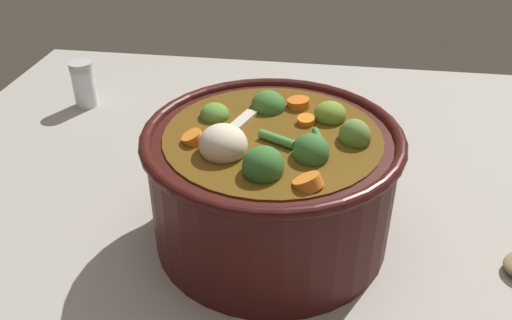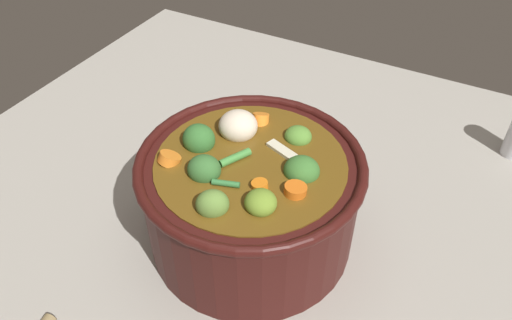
# 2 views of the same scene
# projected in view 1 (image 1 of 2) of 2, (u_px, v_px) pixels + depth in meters

# --- Properties ---
(ground_plane) EXTENTS (1.10, 1.10, 0.00)m
(ground_plane) POSITION_uv_depth(u_px,v_px,m) (271.00, 233.00, 0.66)
(ground_plane) COLOR #9E998E
(cooking_pot) EXTENTS (0.29, 0.29, 0.17)m
(cooking_pot) POSITION_uv_depth(u_px,v_px,m) (272.00, 182.00, 0.62)
(cooking_pot) COLOR #38110F
(cooking_pot) RESTS_ON ground_plane
(salt_shaker) EXTENTS (0.04, 0.04, 0.08)m
(salt_shaker) POSITION_uv_depth(u_px,v_px,m) (84.00, 84.00, 0.94)
(salt_shaker) COLOR silver
(salt_shaker) RESTS_ON ground_plane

